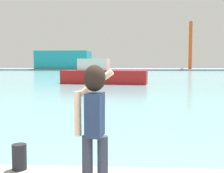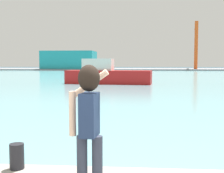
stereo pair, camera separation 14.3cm
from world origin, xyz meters
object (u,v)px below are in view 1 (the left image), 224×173
warehouse_left (64,60)px  harbor_bollard (19,157)px  person_photographer (94,117)px  port_crane (190,39)px  boat_moored (102,75)px

warehouse_left → harbor_bollard: bearing=-78.1°
person_photographer → warehouse_left: 89.71m
person_photographer → warehouse_left: warehouse_left is taller
person_photographer → port_crane: bearing=-5.4°
person_photographer → harbor_bollard: size_ratio=4.11×
person_photographer → warehouse_left: (-19.65, 87.52, 1.55)m
harbor_bollard → person_photographer: bearing=-35.4°
person_photographer → boat_moored: 28.00m
port_crane → warehouse_left: bearing=179.6°
warehouse_left → port_crane: 38.19m
warehouse_left → port_crane: (37.69, -0.27, 6.16)m
harbor_bollard → boat_moored: 26.94m
person_photographer → harbor_bollard: bearing=60.9°
boat_moored → person_photographer: bearing=-77.8°
harbor_bollard → warehouse_left: bearing=101.9°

